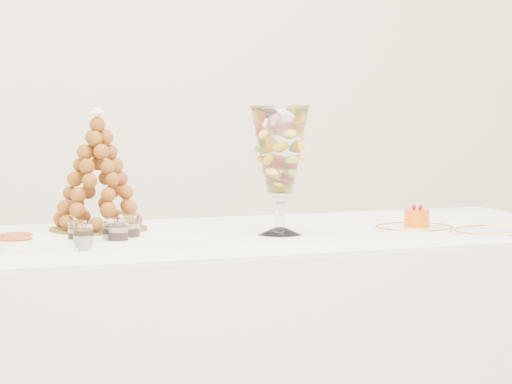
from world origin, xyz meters
name	(u,v)px	position (x,y,z in m)	size (l,w,h in m)	color
buffet_table	(219,382)	(0.05, 0.35, 0.42)	(2.25, 1.01, 0.84)	white
lace_tray	(91,236)	(-0.30, 0.35, 0.85)	(0.57, 0.43, 0.02)	white
macaron_vase	(280,152)	(0.22, 0.30, 1.07)	(0.16, 0.16, 0.36)	white
cake_plate	(414,229)	(0.62, 0.28, 0.84)	(0.23, 0.23, 0.01)	white
spare_plate	(497,233)	(0.80, 0.12, 0.84)	(0.25, 0.25, 0.01)	white
verrine_a	(77,233)	(-0.36, 0.23, 0.87)	(0.05, 0.05, 0.07)	white
verrine_b	(111,235)	(-0.28, 0.18, 0.87)	(0.05, 0.05, 0.06)	white
verrine_c	(129,229)	(-0.22, 0.23, 0.88)	(0.06, 0.06, 0.08)	white
verrine_d	(83,237)	(-0.36, 0.15, 0.87)	(0.05, 0.05, 0.07)	white
verrine_e	(117,233)	(-0.27, 0.17, 0.88)	(0.06, 0.06, 0.08)	white
ramekin_back	(16,241)	(-0.51, 0.26, 0.85)	(0.10, 0.10, 0.03)	white
ramekin_front	(15,245)	(-0.53, 0.17, 0.85)	(0.10, 0.10, 0.03)	white
croquembouche	(98,170)	(-0.27, 0.41, 1.02)	(0.27, 0.27, 0.34)	brown
mousse_cake	(417,218)	(0.63, 0.27, 0.87)	(0.07, 0.07, 0.06)	#EB610A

